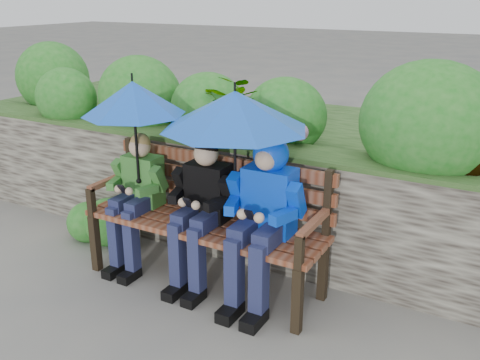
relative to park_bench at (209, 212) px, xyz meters
The scene contains 8 objects.
ground 0.71m from the park_bench, 32.19° to the right, with size 60.00×60.00×0.00m, color #5C5C5C.
garden_backdrop 1.44m from the park_bench, 74.71° to the left, with size 8.00×2.85×1.81m.
park_bench is the anchor object (origin of this frame).
boy_left 0.65m from the park_bench, behind, with size 0.47×0.54×1.14m.
boy_middle 0.13m from the park_bench, 93.30° to the right, with size 0.50×0.58×1.19m.
boy_right 0.56m from the park_bench, ahead, with size 0.56×0.67×1.26m.
umbrella_left 1.06m from the park_bench, behind, with size 0.81×0.81×0.89m.
umbrella_right 0.89m from the park_bench, ahead, with size 1.07×1.07×0.86m.
Camera 1 is at (1.74, -3.04, 2.22)m, focal length 40.00 mm.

